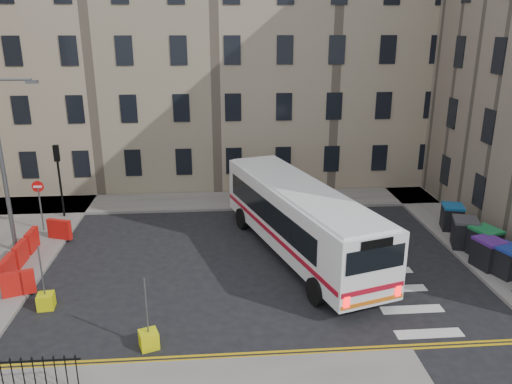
{
  "coord_description": "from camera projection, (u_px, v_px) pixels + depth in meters",
  "views": [
    {
      "loc": [
        -3.31,
        -20.6,
        10.27
      ],
      "look_at": [
        -1.54,
        1.36,
        3.0
      ],
      "focal_mm": 35.0,
      "sensor_mm": 36.0,
      "label": 1
    }
  ],
  "objects": [
    {
      "name": "ground",
      "position": [
        292.0,
        262.0,
        22.97
      ],
      "size": [
        120.0,
        120.0,
        0.0
      ],
      "primitive_type": "plane",
      "color": "black",
      "rests_on": "ground"
    },
    {
      "name": "pavement_north",
      "position": [
        174.0,
        202.0,
        30.63
      ],
      "size": [
        36.0,
        3.2,
        0.15
      ],
      "primitive_type": "cube",
      "color": "slate",
      "rests_on": "ground"
    },
    {
      "name": "pavement_east",
      "position": [
        443.0,
        223.0,
        27.42
      ],
      "size": [
        2.4,
        26.0,
        0.15
      ],
      "primitive_type": "cube",
      "color": "slate",
      "rests_on": "ground"
    },
    {
      "name": "terrace_north",
      "position": [
        161.0,
        53.0,
        34.41
      ],
      "size": [
        38.3,
        10.8,
        17.2
      ],
      "color": "gray",
      "rests_on": "ground"
    },
    {
      "name": "traffic_light_nw",
      "position": [
        59.0,
        170.0,
        27.31
      ],
      "size": [
        0.28,
        0.22,
        4.1
      ],
      "color": "black",
      "rests_on": "pavement_west"
    },
    {
      "name": "streetlamp",
      "position": [
        2.0,
        166.0,
        22.52
      ],
      "size": [
        0.5,
        0.22,
        8.14
      ],
      "color": "#595B5E",
      "rests_on": "pavement_west"
    },
    {
      "name": "no_entry_north",
      "position": [
        39.0,
        195.0,
        25.63
      ],
      "size": [
        0.6,
        0.08,
        3.0
      ],
      "color": "#595B5E",
      "rests_on": "pavement_west"
    },
    {
      "name": "roadworks_barriers",
      "position": [
        29.0,
        253.0,
        22.34
      ],
      "size": [
        1.66,
        6.26,
        1.0
      ],
      "color": "red",
      "rests_on": "pavement_west"
    },
    {
      "name": "bus",
      "position": [
        299.0,
        217.0,
        23.18
      ],
      "size": [
        6.17,
        12.4,
        3.31
      ],
      "rotation": [
        0.0,
        0.0,
        0.3
      ],
      "color": "white",
      "rests_on": "ground"
    },
    {
      "name": "wheelie_bin_a",
      "position": [
        506.0,
        261.0,
        21.29
      ],
      "size": [
        1.37,
        1.46,
        1.32
      ],
      "rotation": [
        0.0,
        0.0,
        0.33
      ],
      "color": "black",
      "rests_on": "pavement_east"
    },
    {
      "name": "wheelie_bin_b",
      "position": [
        488.0,
        253.0,
        21.98
      ],
      "size": [
        1.33,
        1.44,
        1.33
      ],
      "rotation": [
        0.0,
        0.0,
        0.26
      ],
      "color": "black",
      "rests_on": "pavement_east"
    },
    {
      "name": "wheelie_bin_c",
      "position": [
        485.0,
        242.0,
        23.07
      ],
      "size": [
        1.41,
        1.51,
        1.36
      ],
      "rotation": [
        0.0,
        0.0,
        0.33
      ],
      "color": "black",
      "rests_on": "pavement_east"
    },
    {
      "name": "wheelie_bin_d",
      "position": [
        464.0,
        233.0,
        24.05
      ],
      "size": [
        1.48,
        1.58,
        1.43
      ],
      "rotation": [
        0.0,
        0.0,
        -0.33
      ],
      "color": "black",
      "rests_on": "pavement_east"
    },
    {
      "name": "wheelie_bin_e",
      "position": [
        452.0,
        217.0,
        26.21
      ],
      "size": [
        1.31,
        1.42,
        1.32
      ],
      "rotation": [
        0.0,
        0.0,
        -0.26
      ],
      "color": "black",
      "rests_on": "pavement_east"
    },
    {
      "name": "bollard_yellow",
      "position": [
        46.0,
        301.0,
        19.12
      ],
      "size": [
        0.66,
        0.66,
        0.6
      ],
      "primitive_type": "cube",
      "rotation": [
        0.0,
        0.0,
        0.11
      ],
      "color": "#C8CA0B",
      "rests_on": "ground"
    },
    {
      "name": "bollard_chevron",
      "position": [
        149.0,
        340.0,
        16.76
      ],
      "size": [
        0.76,
        0.76,
        0.6
      ],
      "primitive_type": "cube",
      "rotation": [
        0.0,
        0.0,
        0.34
      ],
      "color": "#CECF0C",
      "rests_on": "ground"
    }
  ]
}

